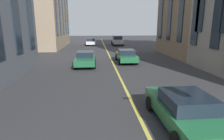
{
  "coord_description": "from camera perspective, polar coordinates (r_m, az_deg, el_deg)",
  "views": [
    {
      "loc": [
        4.08,
        1.8,
        3.77
      ],
      "look_at": [
        13.2,
        0.98,
        1.61
      ],
      "focal_mm": 30.0,
      "sensor_mm": 36.0,
      "label": 1
    }
  ],
  "objects": [
    {
      "name": "car_green_oncoming",
      "position": [
        19.88,
        4.35,
        4.36
      ],
      "size": [
        4.4,
        1.95,
        1.37
      ],
      "color": "#1E6038",
      "rests_on": "ground_plane"
    },
    {
      "name": "car_silver_far",
      "position": [
        37.81,
        1.62,
        9.02
      ],
      "size": [
        4.7,
        2.14,
        1.88
      ],
      "color": "#B7BABF",
      "rests_on": "ground_plane"
    },
    {
      "name": "car_green_trailing",
      "position": [
        18.26,
        -8.12,
        3.47
      ],
      "size": [
        4.4,
        1.95,
        1.37
      ],
      "color": "#1E6038",
      "rests_on": "ground_plane"
    },
    {
      "name": "car_green_parked_b",
      "position": [
        7.71,
        21.1,
        -11.09
      ],
      "size": [
        4.4,
        1.95,
        1.37
      ],
      "color": "#1E6038",
      "rests_on": "ground_plane"
    },
    {
      "name": "car_white_mid",
      "position": [
        37.83,
        -6.47,
        8.54
      ],
      "size": [
        3.9,
        1.89,
        1.4
      ],
      "color": "silver",
      "rests_on": "ground_plane"
    },
    {
      "name": "lane_centre_line",
      "position": [
        16.46,
        1.3,
        0.05
      ],
      "size": [
        80.0,
        0.16,
        0.01
      ],
      "color": "#D8C64C",
      "rests_on": "ground_plane"
    }
  ]
}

